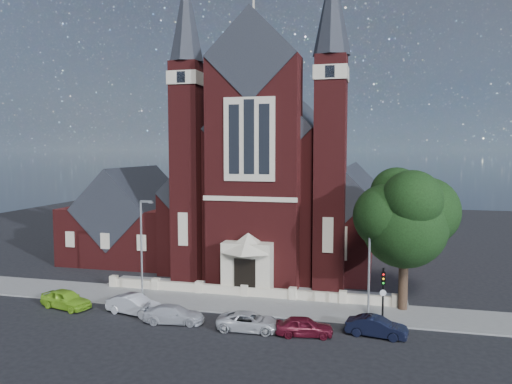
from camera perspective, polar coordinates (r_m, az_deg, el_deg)
ground at (r=50.08m, az=1.30°, el=-9.17°), size 120.00×120.00×0.00m
pavement_strip at (r=40.28m, az=-2.03°, el=-12.68°), size 60.00×5.00×0.12m
forecourt_paving at (r=43.97m, az=-0.58°, el=-11.16°), size 26.00×3.00×0.14m
forecourt_wall at (r=42.12m, az=-1.27°, el=-11.89°), size 24.00×0.40×0.90m
church at (r=56.51m, az=3.07°, el=0.84°), size 20.01×34.90×29.20m
parish_hall at (r=57.56m, az=-13.79°, el=-3.40°), size 12.00×12.20×10.24m
street_tree at (r=38.54m, az=16.80°, el=-3.07°), size 6.40×6.60×10.70m
street_lamp_left at (r=41.53m, az=-12.85°, el=-5.72°), size 1.16×0.22×8.09m
street_lamp_right at (r=37.21m, az=12.96°, el=-6.95°), size 1.16×0.22×8.09m
traffic_signal at (r=36.14m, az=14.33°, el=-10.62°), size 0.28×0.42×4.00m
car_lime_van at (r=41.67m, az=-20.90°, el=-11.36°), size 4.53×2.71×1.44m
car_silver_a at (r=38.79m, az=-13.73°, el=-12.41°), size 4.55×2.42×1.43m
car_silver_b at (r=36.45m, az=-9.37°, el=-13.62°), size 4.47×2.25×1.24m
car_white_suv at (r=34.60m, az=-0.75°, el=-14.60°), size 4.45×2.19×1.22m
car_dark_red at (r=33.82m, az=5.53°, el=-15.04°), size 3.93×2.04×1.28m
car_navy at (r=34.48m, az=13.62°, el=-14.74°), size 4.09×1.95×1.29m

